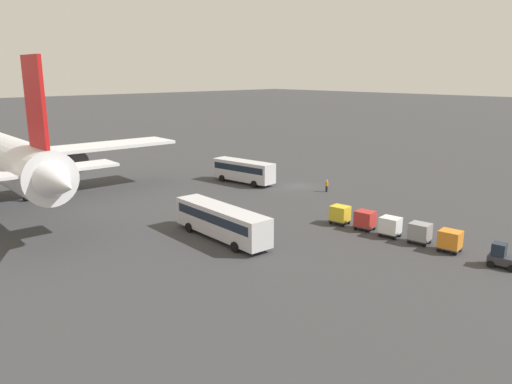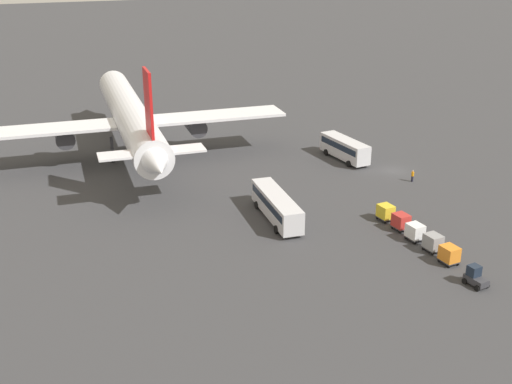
{
  "view_description": "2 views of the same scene",
  "coord_description": "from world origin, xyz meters",
  "px_view_note": "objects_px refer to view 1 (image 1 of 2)",
  "views": [
    {
      "loc": [
        -47.77,
        53.93,
        16.45
      ],
      "look_at": [
        -8.72,
        17.06,
        3.45
      ],
      "focal_mm": 35.0,
      "sensor_mm": 36.0,
      "label": 1
    },
    {
      "loc": [
        -78.92,
        51.84,
        33.13
      ],
      "look_at": [
        -6.53,
        24.8,
        2.36
      ],
      "focal_mm": 45.0,
      "sensor_mm": 36.0,
      "label": 2
    }
  ],
  "objects_px": {
    "cargo_cart_white": "(390,226)",
    "cargo_cart_yellow": "(340,214)",
    "cargo_cart_red": "(365,219)",
    "cargo_cart_orange": "(450,240)",
    "shuttle_bus_near": "(243,170)",
    "shuttle_bus_far": "(221,220)",
    "worker_person": "(327,186)",
    "cargo_cart_grey": "(420,232)",
    "baggage_tug": "(502,257)"
  },
  "relations": [
    {
      "from": "baggage_tug",
      "to": "worker_person",
      "type": "relative_size",
      "value": 1.48
    },
    {
      "from": "baggage_tug",
      "to": "shuttle_bus_far",
      "type": "bearing_deg",
      "value": 20.88
    },
    {
      "from": "cargo_cart_grey",
      "to": "cargo_cart_white",
      "type": "height_order",
      "value": "same"
    },
    {
      "from": "cargo_cart_grey",
      "to": "cargo_cart_red",
      "type": "xyz_separation_m",
      "value": [
        6.22,
        0.26,
        0.0
      ]
    },
    {
      "from": "worker_person",
      "to": "cargo_cart_yellow",
      "type": "distance_m",
      "value": 15.28
    },
    {
      "from": "cargo_cart_orange",
      "to": "cargo_cart_red",
      "type": "height_order",
      "value": "same"
    },
    {
      "from": "shuttle_bus_near",
      "to": "baggage_tug",
      "type": "height_order",
      "value": "shuttle_bus_near"
    },
    {
      "from": "shuttle_bus_near",
      "to": "cargo_cart_red",
      "type": "relative_size",
      "value": 4.88
    },
    {
      "from": "shuttle_bus_near",
      "to": "cargo_cart_yellow",
      "type": "relative_size",
      "value": 4.88
    },
    {
      "from": "shuttle_bus_near",
      "to": "shuttle_bus_far",
      "type": "bearing_deg",
      "value": 126.38
    },
    {
      "from": "shuttle_bus_near",
      "to": "worker_person",
      "type": "relative_size",
      "value": 6.1
    },
    {
      "from": "cargo_cart_white",
      "to": "cargo_cart_yellow",
      "type": "distance_m",
      "value": 6.22
    },
    {
      "from": "cargo_cart_orange",
      "to": "shuttle_bus_near",
      "type": "bearing_deg",
      "value": -9.46
    },
    {
      "from": "worker_person",
      "to": "cargo_cart_yellow",
      "type": "bearing_deg",
      "value": 134.2
    },
    {
      "from": "baggage_tug",
      "to": "cargo_cart_red",
      "type": "height_order",
      "value": "baggage_tug"
    },
    {
      "from": "shuttle_bus_far",
      "to": "baggage_tug",
      "type": "bearing_deg",
      "value": -147.22
    },
    {
      "from": "worker_person",
      "to": "cargo_cart_red",
      "type": "xyz_separation_m",
      "value": [
        -13.76,
        10.7,
        0.32
      ]
    },
    {
      "from": "shuttle_bus_far",
      "to": "cargo_cart_orange",
      "type": "relative_size",
      "value": 5.9
    },
    {
      "from": "shuttle_bus_near",
      "to": "worker_person",
      "type": "height_order",
      "value": "shuttle_bus_near"
    },
    {
      "from": "shuttle_bus_near",
      "to": "cargo_cart_grey",
      "type": "distance_m",
      "value": 32.82
    },
    {
      "from": "shuttle_bus_far",
      "to": "cargo_cart_yellow",
      "type": "xyz_separation_m",
      "value": [
        -5.15,
        -12.65,
        -0.78
      ]
    },
    {
      "from": "worker_person",
      "to": "shuttle_bus_far",
      "type": "bearing_deg",
      "value": 103.11
    },
    {
      "from": "shuttle_bus_near",
      "to": "cargo_cart_yellow",
      "type": "xyz_separation_m",
      "value": [
        -22.96,
        6.32,
        -0.83
      ]
    },
    {
      "from": "baggage_tug",
      "to": "cargo_cart_red",
      "type": "xyz_separation_m",
      "value": [
        14.13,
        -0.15,
        0.25
      ]
    },
    {
      "from": "cargo_cart_white",
      "to": "cargo_cart_yellow",
      "type": "relative_size",
      "value": 1.0
    },
    {
      "from": "shuttle_bus_near",
      "to": "worker_person",
      "type": "bearing_deg",
      "value": -166.21
    },
    {
      "from": "shuttle_bus_near",
      "to": "cargo_cart_white",
      "type": "relative_size",
      "value": 4.88
    },
    {
      "from": "cargo_cart_orange",
      "to": "cargo_cart_yellow",
      "type": "height_order",
      "value": "same"
    },
    {
      "from": "shuttle_bus_near",
      "to": "cargo_cart_grey",
      "type": "height_order",
      "value": "shuttle_bus_near"
    },
    {
      "from": "baggage_tug",
      "to": "cargo_cart_orange",
      "type": "bearing_deg",
      "value": -12.6
    },
    {
      "from": "worker_person",
      "to": "cargo_cart_white",
      "type": "xyz_separation_m",
      "value": [
        -16.86,
        10.76,
        0.32
      ]
    },
    {
      "from": "baggage_tug",
      "to": "cargo_cart_grey",
      "type": "xyz_separation_m",
      "value": [
        7.92,
        -0.4,
        0.25
      ]
    },
    {
      "from": "shuttle_bus_near",
      "to": "cargo_cart_yellow",
      "type": "height_order",
      "value": "shuttle_bus_near"
    },
    {
      "from": "cargo_cart_orange",
      "to": "cargo_cart_red",
      "type": "distance_m",
      "value": 9.33
    },
    {
      "from": "shuttle_bus_far",
      "to": "cargo_cart_yellow",
      "type": "distance_m",
      "value": 13.68
    },
    {
      "from": "worker_person",
      "to": "cargo_cart_red",
      "type": "relative_size",
      "value": 0.8
    },
    {
      "from": "shuttle_bus_far",
      "to": "cargo_cart_red",
      "type": "height_order",
      "value": "shuttle_bus_far"
    },
    {
      "from": "shuttle_bus_near",
      "to": "cargo_cart_red",
      "type": "xyz_separation_m",
      "value": [
        -26.07,
        6.07,
        -0.83
      ]
    },
    {
      "from": "worker_person",
      "to": "cargo_cart_red",
      "type": "height_order",
      "value": "cargo_cart_red"
    },
    {
      "from": "shuttle_bus_near",
      "to": "worker_person",
      "type": "distance_m",
      "value": 13.2
    },
    {
      "from": "worker_person",
      "to": "cargo_cart_orange",
      "type": "height_order",
      "value": "cargo_cart_orange"
    },
    {
      "from": "cargo_cart_orange",
      "to": "cargo_cart_white",
      "type": "distance_m",
      "value": 6.22
    },
    {
      "from": "baggage_tug",
      "to": "cargo_cart_white",
      "type": "distance_m",
      "value": 11.03
    },
    {
      "from": "cargo_cart_white",
      "to": "cargo_cart_red",
      "type": "xyz_separation_m",
      "value": [
        3.11,
        -0.06,
        0.0
      ]
    },
    {
      "from": "shuttle_bus_near",
      "to": "baggage_tug",
      "type": "relative_size",
      "value": 4.13
    },
    {
      "from": "shuttle_bus_near",
      "to": "cargo_cart_red",
      "type": "bearing_deg",
      "value": 160.09
    },
    {
      "from": "cargo_cart_orange",
      "to": "cargo_cart_red",
      "type": "bearing_deg",
      "value": 1.06
    },
    {
      "from": "cargo_cart_white",
      "to": "cargo_cart_red",
      "type": "height_order",
      "value": "same"
    },
    {
      "from": "cargo_cart_orange",
      "to": "cargo_cart_white",
      "type": "bearing_deg",
      "value": 2.15
    },
    {
      "from": "cargo_cart_grey",
      "to": "cargo_cart_orange",
      "type": "bearing_deg",
      "value": 178.45
    }
  ]
}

